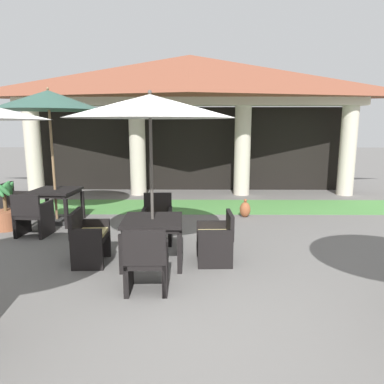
{
  "coord_description": "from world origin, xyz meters",
  "views": [
    {
      "loc": [
        0.17,
        -4.0,
        2.17
      ],
      "look_at": [
        0.12,
        1.5,
        1.12
      ],
      "focal_mm": 33.48,
      "sensor_mm": 36.0,
      "label": 1
    }
  ],
  "objects_px": {
    "patio_chair_mid_left_west": "(89,238)",
    "patio_chair_mid_right_south": "(33,216)",
    "patio_chair_mid_left_north": "(157,221)",
    "patio_table_mid_left": "(153,225)",
    "patio_chair_mid_right_west": "(15,204)",
    "potted_palm_left_edge": "(6,214)",
    "patio_umbrella_mid_right": "(49,102)",
    "patio_chair_mid_left_south": "(146,262)",
    "patio_umbrella_mid_left": "(150,107)",
    "patio_table_mid_right": "(55,194)",
    "patio_chair_mid_left_east": "(216,239)",
    "terracotta_urn": "(245,209)"
  },
  "relations": [
    {
      "from": "patio_chair_mid_left_west",
      "to": "patio_chair_mid_right_south",
      "type": "height_order",
      "value": "patio_chair_mid_right_south"
    },
    {
      "from": "patio_chair_mid_left_north",
      "to": "patio_table_mid_left",
      "type": "bearing_deg",
      "value": 90.0
    },
    {
      "from": "patio_chair_mid_right_west",
      "to": "potted_palm_left_edge",
      "type": "height_order",
      "value": "potted_palm_left_edge"
    },
    {
      "from": "patio_umbrella_mid_right",
      "to": "patio_chair_mid_right_south",
      "type": "height_order",
      "value": "patio_umbrella_mid_right"
    },
    {
      "from": "patio_chair_mid_left_south",
      "to": "potted_palm_left_edge",
      "type": "relative_size",
      "value": 0.73
    },
    {
      "from": "patio_umbrella_mid_left",
      "to": "patio_chair_mid_left_north",
      "type": "height_order",
      "value": "patio_umbrella_mid_left"
    },
    {
      "from": "patio_umbrella_mid_left",
      "to": "patio_table_mid_left",
      "type": "bearing_deg",
      "value": -75.96
    },
    {
      "from": "patio_table_mid_left",
      "to": "patio_table_mid_right",
      "type": "height_order",
      "value": "patio_table_mid_right"
    },
    {
      "from": "patio_chair_mid_left_west",
      "to": "patio_chair_mid_right_south",
      "type": "distance_m",
      "value": 2.06
    },
    {
      "from": "patio_umbrella_mid_left",
      "to": "patio_umbrella_mid_right",
      "type": "relative_size",
      "value": 0.91
    },
    {
      "from": "patio_chair_mid_left_east",
      "to": "potted_palm_left_edge",
      "type": "relative_size",
      "value": 0.66
    },
    {
      "from": "patio_umbrella_mid_right",
      "to": "patio_chair_mid_left_west",
      "type": "bearing_deg",
      "value": -58.91
    },
    {
      "from": "patio_umbrella_mid_left",
      "to": "patio_umbrella_mid_right",
      "type": "xyz_separation_m",
      "value": [
        -2.43,
        2.33,
        0.22
      ]
    },
    {
      "from": "patio_table_mid_left",
      "to": "patio_table_mid_right",
      "type": "bearing_deg",
      "value": 136.2
    },
    {
      "from": "patio_chair_mid_left_east",
      "to": "patio_table_mid_right",
      "type": "relative_size",
      "value": 0.8
    },
    {
      "from": "patio_chair_mid_left_west",
      "to": "patio_chair_mid_right_south",
      "type": "relative_size",
      "value": 0.99
    },
    {
      "from": "patio_chair_mid_left_west",
      "to": "patio_chair_mid_right_south",
      "type": "bearing_deg",
      "value": -134.71
    },
    {
      "from": "patio_table_mid_left",
      "to": "patio_chair_mid_right_south",
      "type": "xyz_separation_m",
      "value": [
        -2.51,
        1.36,
        -0.21
      ]
    },
    {
      "from": "patio_chair_mid_left_north",
      "to": "patio_table_mid_right",
      "type": "distance_m",
      "value": 2.74
    },
    {
      "from": "patio_umbrella_mid_left",
      "to": "patio_table_mid_right",
      "type": "height_order",
      "value": "patio_umbrella_mid_left"
    },
    {
      "from": "terracotta_urn",
      "to": "patio_chair_mid_left_south",
      "type": "bearing_deg",
      "value": -115.08
    },
    {
      "from": "patio_chair_mid_left_south",
      "to": "patio_chair_mid_right_south",
      "type": "relative_size",
      "value": 1.03
    },
    {
      "from": "patio_chair_mid_left_east",
      "to": "potted_palm_left_edge",
      "type": "bearing_deg",
      "value": 65.42
    },
    {
      "from": "patio_umbrella_mid_left",
      "to": "terracotta_urn",
      "type": "distance_m",
      "value": 4.07
    },
    {
      "from": "patio_chair_mid_left_east",
      "to": "terracotta_urn",
      "type": "xyz_separation_m",
      "value": [
        0.84,
        2.83,
        -0.2
      ]
    },
    {
      "from": "patio_umbrella_mid_right",
      "to": "patio_chair_mid_right_west",
      "type": "xyz_separation_m",
      "value": [
        -0.96,
        0.09,
        -2.22
      ]
    },
    {
      "from": "patio_chair_mid_right_west",
      "to": "patio_table_mid_right",
      "type": "bearing_deg",
      "value": 90.0
    },
    {
      "from": "patio_umbrella_mid_left",
      "to": "patio_chair_mid_left_north",
      "type": "relative_size",
      "value": 2.95
    },
    {
      "from": "patio_table_mid_right",
      "to": "patio_umbrella_mid_right",
      "type": "xyz_separation_m",
      "value": [
        0.0,
        -0.0,
        1.98
      ]
    },
    {
      "from": "patio_chair_mid_left_north",
      "to": "patio_chair_mid_left_south",
      "type": "distance_m",
      "value": 2.01
    },
    {
      "from": "patio_chair_mid_left_north",
      "to": "patio_table_mid_right",
      "type": "bearing_deg",
      "value": -30.89
    },
    {
      "from": "patio_chair_mid_left_south",
      "to": "potted_palm_left_edge",
      "type": "height_order",
      "value": "potted_palm_left_edge"
    },
    {
      "from": "patio_table_mid_left",
      "to": "patio_umbrella_mid_right",
      "type": "height_order",
      "value": "patio_umbrella_mid_right"
    },
    {
      "from": "patio_table_mid_left",
      "to": "patio_chair_mid_left_south",
      "type": "relative_size",
      "value": 1.07
    },
    {
      "from": "patio_table_mid_left",
      "to": "patio_chair_mid_left_south",
      "type": "xyz_separation_m",
      "value": [
        0.03,
        -1.01,
        -0.21
      ]
    },
    {
      "from": "patio_chair_mid_left_west",
      "to": "patio_chair_mid_left_north",
      "type": "bearing_deg",
      "value": 135.05
    },
    {
      "from": "patio_table_mid_left",
      "to": "patio_chair_mid_left_south",
      "type": "bearing_deg",
      "value": -88.05
    },
    {
      "from": "patio_chair_mid_left_north",
      "to": "patio_chair_mid_right_south",
      "type": "distance_m",
      "value": 2.51
    },
    {
      "from": "potted_palm_left_edge",
      "to": "patio_chair_mid_left_south",
      "type": "bearing_deg",
      "value": -40.39
    },
    {
      "from": "patio_chair_mid_right_south",
      "to": "patio_chair_mid_left_east",
      "type": "bearing_deg",
      "value": -15.43
    },
    {
      "from": "patio_umbrella_mid_left",
      "to": "patio_chair_mid_right_south",
      "type": "bearing_deg",
      "value": 151.53
    },
    {
      "from": "patio_chair_mid_left_west",
      "to": "patio_table_mid_right",
      "type": "xyz_separation_m",
      "value": [
        -1.42,
        2.36,
        0.24
      ]
    },
    {
      "from": "patio_chair_mid_right_south",
      "to": "terracotta_urn",
      "type": "relative_size",
      "value": 1.97
    },
    {
      "from": "patio_table_mid_right",
      "to": "terracotta_urn",
      "type": "distance_m",
      "value": 4.33
    },
    {
      "from": "patio_table_mid_left",
      "to": "patio_umbrella_mid_right",
      "type": "xyz_separation_m",
      "value": [
        -2.43,
        2.33,
        2.01
      ]
    },
    {
      "from": "patio_chair_mid_left_north",
      "to": "terracotta_urn",
      "type": "bearing_deg",
      "value": -137.22
    },
    {
      "from": "patio_chair_mid_left_east",
      "to": "patio_chair_mid_left_west",
      "type": "bearing_deg",
      "value": 90.0
    },
    {
      "from": "patio_chair_mid_left_east",
      "to": "patio_table_mid_right",
      "type": "xyz_separation_m",
      "value": [
        -3.43,
        2.29,
        0.27
      ]
    },
    {
      "from": "terracotta_urn",
      "to": "patio_chair_mid_left_east",
      "type": "bearing_deg",
      "value": -106.58
    },
    {
      "from": "patio_table_mid_right",
      "to": "patio_chair_mid_right_south",
      "type": "distance_m",
      "value": 1.0
    }
  ]
}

